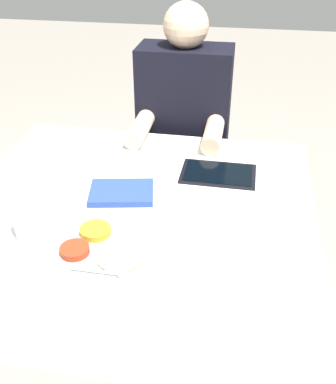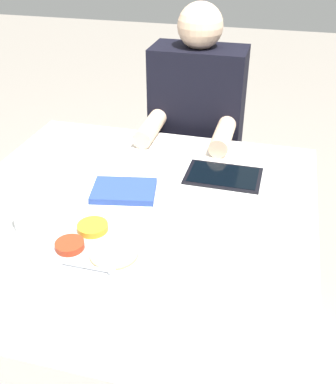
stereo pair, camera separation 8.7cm
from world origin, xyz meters
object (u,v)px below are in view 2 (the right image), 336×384
tablet_device (223,176)px  drinking_glass (27,214)px  thali_tray (96,247)px  red_notebook (124,191)px  person_diner (195,156)px

tablet_device → drinking_glass: 0.64m
tablet_device → drinking_glass: drinking_glass is taller
thali_tray → red_notebook: (-0.02, 0.28, 0.00)m
tablet_device → drinking_glass: size_ratio=2.31×
tablet_device → person_diner: size_ratio=0.21×
tablet_device → red_notebook: bearing=-147.5°
thali_tray → red_notebook: bearing=94.3°
person_diner → tablet_device: bearing=-67.8°
thali_tray → person_diner: bearing=84.9°
tablet_device → drinking_glass: (-0.47, -0.42, 0.05)m
red_notebook → tablet_device: (0.28, 0.18, -0.00)m
person_diner → drinking_glass: person_diner is taller
thali_tray → tablet_device: size_ratio=1.20×
red_notebook → tablet_device: bearing=32.5°
thali_tray → red_notebook: 0.28m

